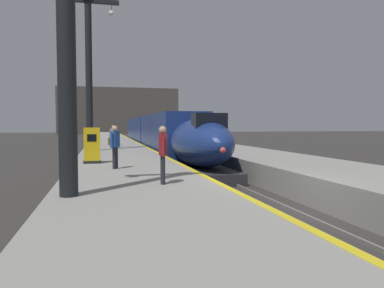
# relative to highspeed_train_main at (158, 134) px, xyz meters

# --- Properties ---
(ground_plane) EXTENTS (260.00, 260.00, 0.00)m
(ground_plane) POSITION_rel_highspeed_train_main_xyz_m (0.00, -23.81, -1.92)
(ground_plane) COLOR #33302D
(platform_left) EXTENTS (4.80, 110.00, 1.05)m
(platform_left) POSITION_rel_highspeed_train_main_xyz_m (-4.05, 0.94, -1.39)
(platform_left) COLOR gray
(platform_left) RESTS_ON ground
(platform_right) EXTENTS (4.80, 110.00, 1.05)m
(platform_right) POSITION_rel_highspeed_train_main_xyz_m (4.05, 0.94, -1.39)
(platform_right) COLOR gray
(platform_right) RESTS_ON ground
(platform_left_safety_stripe) EXTENTS (0.20, 107.80, 0.01)m
(platform_left_safety_stripe) POSITION_rel_highspeed_train_main_xyz_m (-1.77, 0.94, -0.87)
(platform_left_safety_stripe) COLOR yellow
(platform_left_safety_stripe) RESTS_ON platform_left
(rail_main_left) EXTENTS (0.08, 110.00, 0.12)m
(rail_main_left) POSITION_rel_highspeed_train_main_xyz_m (-0.75, 3.69, -1.86)
(rail_main_left) COLOR slate
(rail_main_left) RESTS_ON ground
(rail_main_right) EXTENTS (0.08, 110.00, 0.12)m
(rail_main_right) POSITION_rel_highspeed_train_main_xyz_m (0.75, 3.69, -1.86)
(rail_main_right) COLOR slate
(rail_main_right) RESTS_ON ground
(highspeed_train_main) EXTENTS (2.92, 38.92, 3.60)m
(highspeed_train_main) POSITION_rel_highspeed_train_main_xyz_m (0.00, 0.00, 0.00)
(highspeed_train_main) COLOR navy
(highspeed_train_main) RESTS_ON ground
(station_column_mid) EXTENTS (4.00, 0.68, 10.09)m
(station_column_mid) POSITION_rel_highspeed_train_main_xyz_m (-5.90, -8.80, 5.13)
(station_column_mid) COLOR black
(station_column_mid) RESTS_ON platform_left
(passenger_near_edge) EXTENTS (0.56, 0.28, 1.69)m
(passenger_near_edge) POSITION_rel_highspeed_train_main_xyz_m (-4.20, -2.60, 0.12)
(passenger_near_edge) COLOR #23232D
(passenger_near_edge) RESTS_ON platform_left
(passenger_mid_platform) EXTENTS (0.39, 0.50, 1.69)m
(passenger_mid_platform) POSITION_rel_highspeed_train_main_xyz_m (-4.61, -19.40, 0.12)
(passenger_mid_platform) COLOR #23232D
(passenger_mid_platform) RESTS_ON platform_left
(passenger_far_waiting) EXTENTS (0.26, 0.57, 1.69)m
(passenger_far_waiting) POSITION_rel_highspeed_train_main_xyz_m (-3.40, -23.52, 0.12)
(passenger_far_waiting) COLOR #23232D
(passenger_far_waiting) RESTS_ON platform_left
(rolling_suitcase) EXTENTS (0.40, 0.22, 0.98)m
(rolling_suitcase) POSITION_rel_highspeed_train_main_xyz_m (-4.43, -2.18, -0.57)
(rolling_suitcase) COLOR brown
(rolling_suitcase) RESTS_ON platform_left
(ticket_machine_yellow) EXTENTS (0.76, 0.62, 1.60)m
(ticket_machine_yellow) POSITION_rel_highspeed_train_main_xyz_m (-5.55, -16.98, -0.13)
(ticket_machine_yellow) COLOR yellow
(ticket_machine_yellow) RESTS_ON platform_left
(terminus_back_wall) EXTENTS (36.00, 2.00, 14.00)m
(terminus_back_wall) POSITION_rel_highspeed_train_main_xyz_m (0.00, 78.19, 5.08)
(terminus_back_wall) COLOR #4C4742
(terminus_back_wall) RESTS_ON ground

